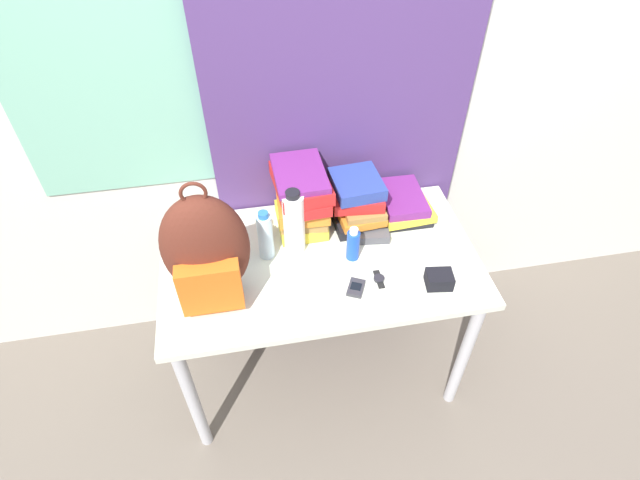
% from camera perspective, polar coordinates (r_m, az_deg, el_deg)
% --- Properties ---
extents(ground_plane, '(12.00, 12.00, 0.00)m').
position_cam_1_polar(ground_plane, '(2.40, 1.62, -20.80)').
color(ground_plane, '#665B51').
extents(wall_back, '(6.00, 0.06, 2.50)m').
position_cam_1_polar(wall_back, '(2.01, -2.49, 16.82)').
color(wall_back, beige).
rests_on(wall_back, ground_plane).
extents(curtain_blue, '(1.05, 0.04, 2.50)m').
position_cam_1_polar(curtain_blue, '(1.98, 2.50, 16.47)').
color(curtain_blue, '#4C336B').
rests_on(curtain_blue, ground_plane).
extents(desk, '(1.24, 0.70, 0.76)m').
position_cam_1_polar(desk, '(2.03, -0.00, -3.97)').
color(desk, beige).
rests_on(desk, ground_plane).
extents(backpack, '(0.30, 0.22, 0.50)m').
position_cam_1_polar(backpack, '(1.73, -12.88, -1.30)').
color(backpack, '#512319').
rests_on(backpack, desk).
extents(book_stack_left, '(0.22, 0.30, 0.28)m').
position_cam_1_polar(book_stack_left, '(2.00, -2.10, 4.79)').
color(book_stack_left, yellow).
rests_on(book_stack_left, desk).
extents(book_stack_center, '(0.23, 0.29, 0.21)m').
position_cam_1_polar(book_stack_center, '(2.07, 4.24, 4.58)').
color(book_stack_center, black).
rests_on(book_stack_center, desk).
extents(book_stack_right, '(0.23, 0.26, 0.10)m').
position_cam_1_polar(book_stack_right, '(2.15, 9.39, 4.08)').
color(book_stack_right, black).
rests_on(book_stack_right, desk).
extents(water_bottle, '(0.06, 0.06, 0.22)m').
position_cam_1_polar(water_bottle, '(1.91, -6.26, 0.49)').
color(water_bottle, silver).
rests_on(water_bottle, desk).
extents(sports_bottle, '(0.08, 0.08, 0.29)m').
position_cam_1_polar(sports_bottle, '(1.90, -2.99, 1.97)').
color(sports_bottle, white).
rests_on(sports_bottle, desk).
extents(sunscreen_bottle, '(0.05, 0.05, 0.15)m').
position_cam_1_polar(sunscreen_bottle, '(1.92, 3.80, -0.51)').
color(sunscreen_bottle, blue).
rests_on(sunscreen_bottle, desk).
extents(cell_phone, '(0.09, 0.10, 0.02)m').
position_cam_1_polar(cell_phone, '(1.85, 4.13, -5.47)').
color(cell_phone, '#2D2D33').
rests_on(cell_phone, desk).
extents(sunglasses_case, '(0.16, 0.07, 0.04)m').
position_cam_1_polar(sunglasses_case, '(2.03, 5.82, 0.36)').
color(sunglasses_case, '#47474C').
rests_on(sunglasses_case, desk).
extents(camera_pouch, '(0.11, 0.09, 0.06)m').
position_cam_1_polar(camera_pouch, '(1.90, 13.46, -4.40)').
color(camera_pouch, black).
rests_on(camera_pouch, desk).
extents(wristwatch, '(0.04, 0.09, 0.01)m').
position_cam_1_polar(wristwatch, '(1.90, 6.76, -4.42)').
color(wristwatch, black).
rests_on(wristwatch, desk).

